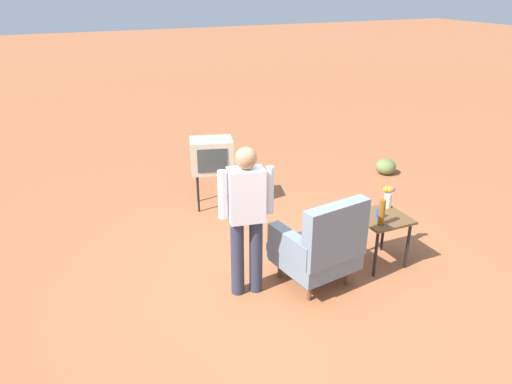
# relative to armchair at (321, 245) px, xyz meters

# --- Properties ---
(ground_plane) EXTENTS (60.00, 60.00, 0.00)m
(ground_plane) POSITION_rel_armchair_xyz_m (0.25, -0.22, -0.50)
(ground_plane) COLOR #A05B38
(armchair) EXTENTS (0.88, 0.89, 1.06)m
(armchair) POSITION_rel_armchair_xyz_m (0.00, 0.00, 0.00)
(armchair) COLOR brown
(armchair) RESTS_ON ground
(side_table) EXTENTS (0.56, 0.56, 0.61)m
(side_table) POSITION_rel_armchair_xyz_m (-0.88, -0.11, 0.02)
(side_table) COLOR black
(side_table) RESTS_ON ground
(tv_on_stand) EXTENTS (0.70, 0.59, 1.03)m
(tv_on_stand) POSITION_rel_armchair_xyz_m (0.37, -2.44, 0.28)
(tv_on_stand) COLOR black
(tv_on_stand) RESTS_ON ground
(person_standing) EXTENTS (0.56, 0.28, 1.64)m
(person_standing) POSITION_rel_armchair_xyz_m (0.77, -0.21, 0.44)
(person_standing) COLOR #2D3347
(person_standing) RESTS_ON ground
(soda_can_blue) EXTENTS (0.07, 0.07, 0.12)m
(soda_can_blue) POSITION_rel_armchair_xyz_m (-0.82, -0.10, 0.17)
(soda_can_blue) COLOR blue
(soda_can_blue) RESTS_ON side_table
(bottle_tall_amber) EXTENTS (0.07, 0.07, 0.30)m
(bottle_tall_amber) POSITION_rel_armchair_xyz_m (-0.74, 0.04, 0.26)
(bottle_tall_amber) COLOR brown
(bottle_tall_amber) RESTS_ON side_table
(flower_vase) EXTENTS (0.14, 0.09, 0.27)m
(flower_vase) POSITION_rel_armchair_xyz_m (-1.09, -0.30, 0.26)
(flower_vase) COLOR silver
(flower_vase) RESTS_ON side_table
(shrub_lone) EXTENTS (0.35, 0.35, 0.27)m
(shrub_lone) POSITION_rel_armchair_xyz_m (-2.80, -2.44, -0.36)
(shrub_lone) COLOR olive
(shrub_lone) RESTS_ON ground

